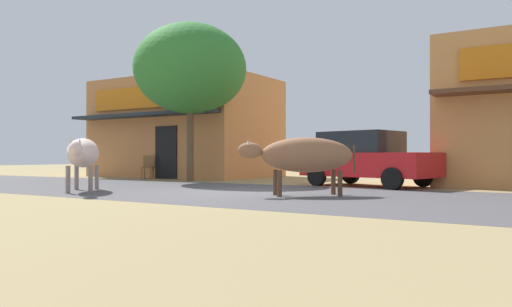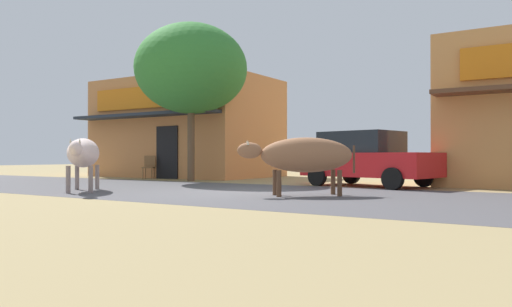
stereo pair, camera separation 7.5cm
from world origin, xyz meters
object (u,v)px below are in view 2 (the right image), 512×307
at_px(roadside_tree, 191,69).
at_px(parked_hatchback_car, 367,158).
at_px(cow_near_brown, 83,153).
at_px(cafe_chair_near_tree, 149,166).
at_px(cow_far_dark, 304,155).

bearing_deg(roadside_tree, parked_hatchback_car, 4.34).
distance_m(cow_near_brown, cafe_chair_near_tree, 7.07).
relative_size(cow_far_dark, cafe_chair_near_tree, 2.57).
relative_size(cow_near_brown, cow_far_dark, 0.96).
bearing_deg(cow_far_dark, roadside_tree, 149.90).
bearing_deg(parked_hatchback_car, cow_near_brown, -132.28).
distance_m(roadside_tree, cafe_chair_near_tree, 4.45).
distance_m(roadside_tree, parked_hatchback_car, 7.16).
height_order(roadside_tree, parked_hatchback_car, roadside_tree).
distance_m(cow_near_brown, cow_far_dark, 5.67).
distance_m(roadside_tree, cow_far_dark, 7.99).
bearing_deg(cow_near_brown, cow_far_dark, 18.23).
relative_size(parked_hatchback_car, cafe_chair_near_tree, 4.55).
bearing_deg(cafe_chair_near_tree, cow_near_brown, -59.19).
xyz_separation_m(roadside_tree, cow_far_dark, (6.36, -3.69, -3.12)).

